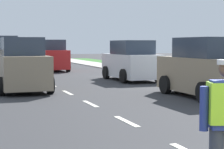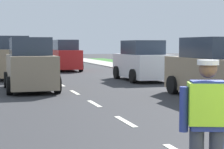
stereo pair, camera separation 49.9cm
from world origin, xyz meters
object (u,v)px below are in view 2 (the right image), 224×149
Objects in this scene: road_worker at (209,121)px; car_oncoming_lead at (30,66)px; car_oncoming_second at (13,59)px; car_parked_curbside at (212,70)px; car_oncoming_third at (10,55)px; car_outgoing_far at (65,56)px; car_parked_far at (142,62)px.

road_worker is 12.03m from car_oncoming_lead.
road_worker is at bearing -85.26° from car_oncoming_lead.
car_parked_curbside is (6.14, -9.80, -0.09)m from car_oncoming_second.
car_oncoming_lead is at bearing 144.89° from car_parked_curbside.
car_outgoing_far is (3.43, -6.35, 0.03)m from car_oncoming_third.
car_parked_far is (5.78, -15.02, -0.02)m from car_oncoming_third.
car_oncoming_second is 6.88m from car_parked_far.
car_outgoing_far is (3.84, 5.68, -0.06)m from car_oncoming_second.
car_oncoming_third is at bearing 91.80° from road_worker.
road_worker is 0.39× the size of car_outgoing_far.
car_oncoming_lead is at bearing -86.47° from car_oncoming_second.
car_outgoing_far is at bearing -61.62° from car_oncoming_third.
road_worker is 0.44× the size of car_oncoming_third.
car_outgoing_far reaches higher than car_oncoming_third.
car_outgoing_far reaches higher than car_parked_far.
car_oncoming_third is 16.10m from car_parked_far.
car_oncoming_lead is at bearing -90.18° from car_oncoming_third.
car_oncoming_second is 0.92× the size of car_parked_far.
car_parked_curbside is at bearing 58.88° from road_worker.
car_oncoming_third is 0.96× the size of car_oncoming_lead.
car_parked_far is at bearing 25.22° from car_oncoming_lead.
car_parked_far is at bearing -25.76° from car_oncoming_second.
car_parked_far is (0.06, 6.81, -0.02)m from car_parked_curbside.
road_worker is 17.78m from car_oncoming_second.
car_parked_far is at bearing -68.95° from car_oncoming_third.
car_oncoming_third is 17.77m from car_oncoming_lead.
car_oncoming_second is (-1.35, 17.73, 0.13)m from road_worker.
car_outgoing_far reaches higher than road_worker.
car_outgoing_far is at bearing 105.16° from car_parked_far.
car_oncoming_second is at bearing 154.24° from car_parked_far.
car_outgoing_far is at bearing 98.42° from car_parked_curbside.
car_oncoming_second reaches higher than car_outgoing_far.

